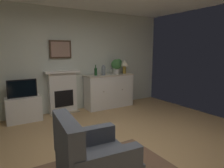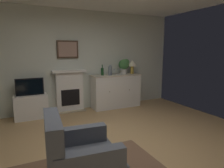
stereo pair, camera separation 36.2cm
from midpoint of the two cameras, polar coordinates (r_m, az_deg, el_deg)
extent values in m
cube|color=tan|center=(3.34, 0.63, -20.09)|extent=(5.92, 5.43, 0.10)
cube|color=silver|center=(5.38, -14.70, 6.43)|extent=(5.92, 0.06, 2.66)
cube|color=white|center=(5.31, -15.98, -2.47)|extent=(0.70, 0.18, 1.05)
cube|color=tan|center=(5.35, -15.44, -8.01)|extent=(0.77, 0.20, 0.03)
cube|color=black|center=(5.25, -15.64, -4.10)|extent=(0.48, 0.02, 0.42)
cube|color=white|center=(5.20, -16.17, 3.41)|extent=(0.87, 0.27, 0.05)
cube|color=#473323|center=(5.24, -16.67, 9.59)|extent=(0.55, 0.03, 0.45)
cube|color=#9E7A6B|center=(5.22, -16.63, 9.60)|extent=(0.47, 0.01, 0.37)
cube|color=white|center=(5.63, -2.69, -2.16)|extent=(1.37, 0.45, 0.91)
cube|color=beige|center=(5.55, -2.73, 2.59)|extent=(1.40, 0.48, 0.03)
sphere|color=brown|center=(5.27, -4.37, -2.30)|extent=(0.02, 0.02, 0.02)
sphere|color=brown|center=(5.56, 1.20, -1.63)|extent=(0.02, 0.02, 0.02)
cylinder|color=#B79338|center=(5.80, 1.81, 4.15)|extent=(0.10, 0.10, 0.22)
cone|color=#EFE5C6|center=(5.78, 1.82, 6.12)|extent=(0.26, 0.26, 0.18)
cylinder|color=#193F1E|center=(5.36, -6.68, 3.52)|extent=(0.08, 0.08, 0.20)
cylinder|color=#193F1E|center=(5.35, -6.71, 5.07)|extent=(0.03, 0.03, 0.09)
cylinder|color=silver|center=(5.47, -3.13, 2.67)|extent=(0.06, 0.06, 0.00)
cylinder|color=silver|center=(5.47, -3.14, 3.16)|extent=(0.01, 0.01, 0.09)
cone|color=silver|center=(5.46, -3.14, 4.00)|extent=(0.07, 0.07, 0.07)
cylinder|color=silver|center=(5.53, -2.13, 2.74)|extent=(0.06, 0.06, 0.00)
cylinder|color=silver|center=(5.52, -2.13, 3.23)|extent=(0.01, 0.01, 0.09)
cone|color=silver|center=(5.51, -2.14, 4.06)|extent=(0.07, 0.07, 0.07)
cylinder|color=silver|center=(5.60, -1.29, 2.85)|extent=(0.06, 0.06, 0.00)
cylinder|color=silver|center=(5.60, -1.29, 3.33)|extent=(0.01, 0.01, 0.09)
cone|color=silver|center=(5.59, -1.29, 4.14)|extent=(0.07, 0.07, 0.07)
cylinder|color=slate|center=(5.39, -4.42, 3.81)|extent=(0.11, 0.11, 0.24)
sphere|color=slate|center=(5.38, -4.44, 5.08)|extent=(0.08, 0.08, 0.08)
cube|color=white|center=(5.05, -26.12, -6.55)|extent=(0.75, 0.42, 0.57)
cube|color=black|center=(4.92, -26.51, -1.17)|extent=(0.62, 0.06, 0.40)
cube|color=black|center=(4.89, -26.48, -1.23)|extent=(0.57, 0.01, 0.35)
cylinder|color=beige|center=(5.72, -0.55, 3.67)|extent=(0.18, 0.18, 0.14)
sphere|color=#3D753D|center=(5.70, -0.56, 5.67)|extent=(0.30, 0.30, 0.30)
sphere|color=#3D753D|center=(5.70, 0.12, 6.37)|extent=(0.18, 0.18, 0.18)
cube|color=#474C56|center=(2.23, -17.55, -15.76)|extent=(0.23, 0.77, 0.50)
cube|color=#474C56|center=(2.09, -6.21, -21.58)|extent=(0.73, 0.20, 0.22)
cube|color=#474C56|center=(2.63, -11.13, -14.76)|extent=(0.73, 0.20, 0.22)
cylinder|color=#473323|center=(2.95, -3.90, -22.27)|extent=(0.05, 0.05, 0.10)
camera|label=1|loc=(0.18, -92.86, -0.49)|focal=31.60mm
camera|label=2|loc=(0.18, 87.14, 0.49)|focal=31.60mm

